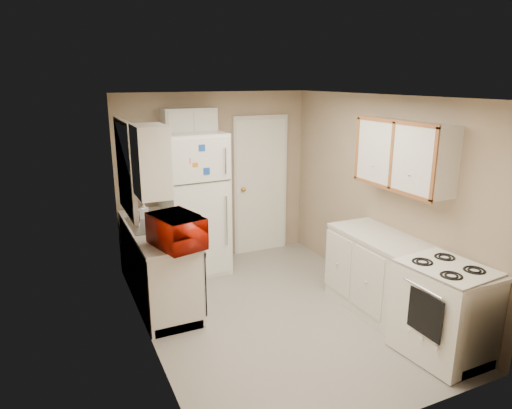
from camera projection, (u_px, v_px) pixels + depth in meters
name	position (u px, v px, depth m)	size (l,w,h in m)	color
floor	(274.00, 312.00, 5.20)	(3.80, 3.80, 0.00)	#B1ACA6
ceiling	(277.00, 96.00, 4.56)	(3.80, 3.80, 0.00)	white
wall_left	(144.00, 229.00, 4.31)	(3.80, 3.80, 0.00)	tan
wall_right	(380.00, 198.00, 5.44)	(3.80, 3.80, 0.00)	tan
wall_back	(215.00, 177.00, 6.54)	(2.80, 2.80, 0.00)	tan
wall_front	(398.00, 280.00, 3.21)	(2.80, 2.80, 0.00)	tan
left_counter	(158.00, 263.00, 5.42)	(0.60, 1.80, 0.90)	silver
dishwasher	(197.00, 275.00, 5.00)	(0.03, 0.58, 0.72)	black
sink	(153.00, 227.00, 5.44)	(0.54, 0.74, 0.16)	gray
microwave	(177.00, 233.00, 4.66)	(0.34, 0.60, 0.40)	#9A0F02
soap_bottle	(144.00, 211.00, 5.60)	(0.09, 0.10, 0.21)	silver
window_blinds	(126.00, 168.00, 5.14)	(0.10, 0.98, 1.08)	silver
upper_cabinet_left	(151.00, 161.00, 4.41)	(0.30, 0.45, 0.70)	silver
refrigerator	(194.00, 203.00, 6.13)	(0.79, 0.76, 1.91)	white
cabinet_over_fridge	(189.00, 123.00, 6.03)	(0.70, 0.30, 0.40)	silver
interior_door	(261.00, 186.00, 6.84)	(0.86, 0.06, 2.08)	white
right_counter	(402.00, 286.00, 4.82)	(0.60, 2.00, 0.90)	silver
stove	(442.00, 311.00, 4.28)	(0.62, 0.76, 0.93)	white
upper_cabinet_right	(404.00, 155.00, 4.78)	(0.30, 1.20, 0.70)	silver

